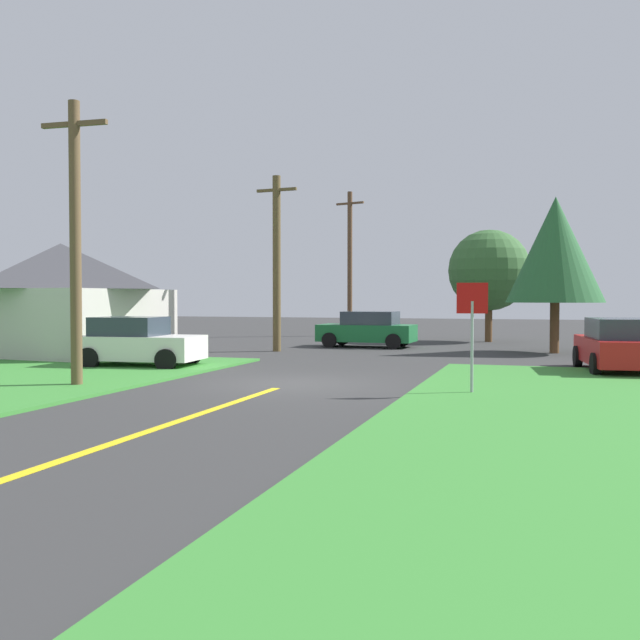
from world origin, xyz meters
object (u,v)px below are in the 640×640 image
at_px(stop_sign, 472,317).
at_px(utility_pole_far, 350,262).
at_px(car_on_crossroad, 621,345).
at_px(oak_tree_left, 489,270).
at_px(barn, 61,299).
at_px(pine_tree_center, 555,250).
at_px(utility_pole_mid, 277,262).
at_px(parked_car_near_building, 138,342).
at_px(utility_pole_near, 75,240).
at_px(car_approaching_junction, 368,329).

distance_m(stop_sign, utility_pole_far, 25.69).
height_order(car_on_crossroad, oak_tree_left, oak_tree_left).
bearing_deg(barn, pine_tree_center, 20.47).
relative_size(car_on_crossroad, utility_pole_far, 0.54).
relative_size(stop_sign, utility_pole_mid, 0.35).
relative_size(parked_car_near_building, barn, 0.55).
relative_size(utility_pole_near, utility_pole_far, 0.83).
bearing_deg(oak_tree_left, parked_car_near_building, -119.86).
relative_size(utility_pole_near, utility_pole_mid, 0.97).
xyz_separation_m(utility_pole_mid, barn, (-7.31, -4.36, -1.57)).
relative_size(utility_pole_mid, barn, 1.02).
bearing_deg(car_on_crossroad, pine_tree_center, 7.20).
bearing_deg(utility_pole_near, barn, 129.68).
bearing_deg(car_approaching_junction, utility_pole_near, 79.64).
relative_size(utility_pole_far, barn, 1.18).
bearing_deg(pine_tree_center, parked_car_near_building, -141.43).
distance_m(utility_pole_far, oak_tree_left, 8.94).
bearing_deg(pine_tree_center, stop_sign, -98.25).
bearing_deg(pine_tree_center, car_approaching_junction, 171.74).
height_order(stop_sign, pine_tree_center, pine_tree_center).
relative_size(car_approaching_junction, parked_car_near_building, 1.10).
bearing_deg(stop_sign, pine_tree_center, -107.08).
xyz_separation_m(car_on_crossroad, utility_pole_near, (-13.25, -7.93, 2.86)).
bearing_deg(barn, car_approaching_junction, 37.87).
bearing_deg(utility_pole_far, oak_tree_left, -22.45).
bearing_deg(utility_pole_mid, pine_tree_center, 12.73).
xyz_separation_m(stop_sign, utility_pole_far, (-9.34, 23.80, 2.57)).
distance_m(utility_pole_mid, pine_tree_center, 11.33).
bearing_deg(car_on_crossroad, utility_pole_far, 30.43).
height_order(utility_pole_near, oak_tree_left, utility_pole_near).
xyz_separation_m(parked_car_near_building, oak_tree_left, (9.74, 16.96, 2.82)).
distance_m(oak_tree_left, barn, 20.49).
distance_m(stop_sign, car_on_crossroad, 7.54).
bearing_deg(parked_car_near_building, oak_tree_left, 55.02).
xyz_separation_m(utility_pole_near, pine_tree_center, (11.48, 15.13, 0.50)).
bearing_deg(barn, oak_tree_left, 41.67).
relative_size(car_approaching_junction, barn, 0.61).
bearing_deg(utility_pole_near, utility_pole_mid, 88.00).
distance_m(car_approaching_junction, utility_pole_far, 10.19).
xyz_separation_m(utility_pole_mid, oak_tree_left, (7.96, 9.23, -0.11)).
bearing_deg(utility_pole_near, parked_car_near_building, 105.23).
height_order(utility_pole_far, oak_tree_left, utility_pole_far).
xyz_separation_m(parked_car_near_building, utility_pole_near, (1.34, -4.91, 2.86)).
distance_m(car_on_crossroad, parked_car_near_building, 14.90).
height_order(stop_sign, barn, barn).
relative_size(stop_sign, utility_pole_near, 0.36).
height_order(utility_pole_near, barn, utility_pole_near).
bearing_deg(car_approaching_junction, barn, 39.45).
xyz_separation_m(stop_sign, barn, (-16.37, 6.81, 0.38)).
bearing_deg(car_approaching_junction, utility_pole_far, -68.36).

